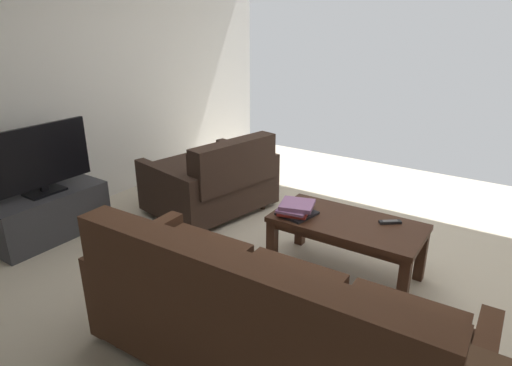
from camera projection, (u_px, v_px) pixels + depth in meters
ground_plane at (310, 273)px, 3.40m from camera, size 5.18×5.86×0.01m
wall_right at (76, 74)px, 4.25m from camera, size 0.12×5.86×2.67m
sofa_main at (264, 322)px, 2.28m from camera, size 2.10×0.83×0.88m
loveseat_near at (213, 180)px, 4.35m from camera, size 1.10×1.29×0.80m
coffee_table at (347, 229)px, 3.26m from camera, size 1.10×0.56×0.45m
tv_stand at (49, 215)px, 3.89m from camera, size 0.45×0.99×0.42m
flat_tv at (39, 159)px, 3.71m from camera, size 0.21×0.92×0.60m
book_stack at (296, 208)px, 3.32m from camera, size 0.31×0.32×0.10m
tv_remote at (390, 222)px, 3.19m from camera, size 0.15×0.13×0.02m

